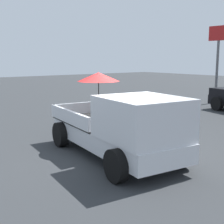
% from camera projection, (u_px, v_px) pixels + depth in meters
% --- Properties ---
extents(ground_plane, '(80.00, 80.00, 0.00)m').
position_uv_depth(ground_plane, '(114.00, 156.00, 9.29)').
color(ground_plane, '#2D3033').
extents(pickup_truck_main, '(5.25, 2.78, 2.41)m').
position_uv_depth(pickup_truck_main, '(122.00, 126.00, 8.77)').
color(pickup_truck_main, black).
rests_on(pickup_truck_main, ground).
extents(motel_sign, '(1.40, 0.16, 4.84)m').
position_uv_depth(motel_sign, '(218.00, 49.00, 19.57)').
color(motel_sign, '#59595B').
rests_on(motel_sign, ground).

